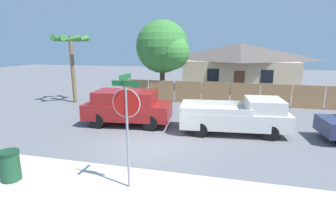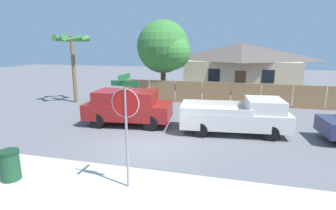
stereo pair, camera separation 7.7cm
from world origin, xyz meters
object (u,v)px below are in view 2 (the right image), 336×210
Objects in this scene: palm_tree at (72,45)px; red_suv at (128,106)px; house at (240,65)px; oak_tree at (165,48)px; stop_sign at (126,113)px; trash_bin at (10,165)px; orange_pickup at (238,116)px.

palm_tree is 7.99m from red_suv.
oak_tree is at bearing -132.34° from house.
stop_sign is at bearing -50.35° from palm_tree.
palm_tree is 1.05× the size of red_suv.
oak_tree reaches higher than house.
red_suv is 4.80× the size of trash_bin.
palm_tree is at bearing 154.15° from orange_pickup.
palm_tree is 13.34m from stop_sign.
oak_tree reaches higher than orange_pickup.
house reaches higher than trash_bin.
oak_tree reaches higher than stop_sign.
red_suv is 1.38× the size of stop_sign.
oak_tree is 6.28× the size of trash_bin.
palm_tree reaches higher than stop_sign.
trash_bin is at bearing -142.74° from orange_pickup.
orange_pickup reaches higher than trash_bin.
oak_tree is at bearing 84.65° from trash_bin.
red_suv is 5.66m from orange_pickup.
orange_pickup is at bearing -20.13° from palm_tree.
red_suv is 6.55m from trash_bin.
house is 2.31× the size of red_suv.
house is 20.02m from stop_sign.
house is at bearing 83.52° from orange_pickup.
palm_tree reaches higher than orange_pickup.
palm_tree is at bearing 138.59° from red_suv.
trash_bin is at bearing -106.80° from red_suv.
oak_tree is 13.70m from stop_sign.
house is 11.08× the size of trash_bin.
oak_tree reaches higher than palm_tree.
red_suv reaches higher than trash_bin.
house reaches higher than stop_sign.
trash_bin is at bearing -95.35° from oak_tree.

